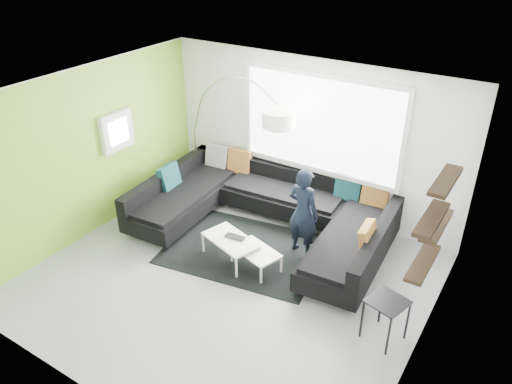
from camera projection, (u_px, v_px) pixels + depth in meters
ground at (229, 279)px, 7.48m from camera, size 5.50×5.50×0.00m
room_shell at (237, 167)px, 6.73m from camera, size 5.54×5.04×2.82m
sectional_sofa at (263, 215)px, 8.35m from camera, size 4.28×2.83×0.89m
rug at (244, 250)px, 8.13m from camera, size 2.75×2.19×0.01m
coffee_table at (243, 253)px, 7.74m from camera, size 1.31×0.99×0.38m
arc_lamp at (194, 129)px, 9.44m from camera, size 2.46×1.38×2.47m
side_table at (385, 320)px, 6.30m from camera, size 0.55×0.55×0.61m
person at (303, 212)px, 7.73m from camera, size 0.65×0.51×1.50m
laptop at (234, 238)px, 7.73m from camera, size 0.37×0.27×0.03m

